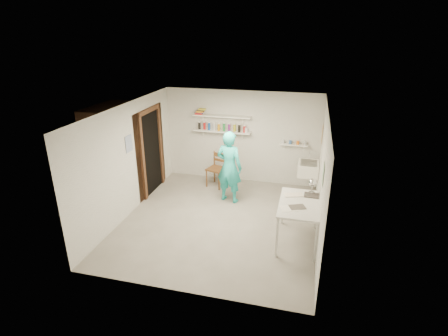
% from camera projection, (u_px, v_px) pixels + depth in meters
% --- Properties ---
extents(floor, '(4.00, 4.50, 0.02)m').
position_uv_depth(floor, '(219.00, 221.00, 7.46)').
color(floor, slate).
rests_on(floor, ground).
extents(ceiling, '(4.00, 4.50, 0.02)m').
position_uv_depth(ceiling, '(219.00, 109.00, 6.57)').
color(ceiling, silver).
rests_on(ceiling, wall_back).
extents(wall_back, '(4.00, 0.02, 2.40)m').
position_uv_depth(wall_back, '(241.00, 137.00, 9.05)').
color(wall_back, silver).
rests_on(wall_back, ground).
extents(wall_front, '(4.00, 0.02, 2.40)m').
position_uv_depth(wall_front, '(179.00, 225.00, 4.98)').
color(wall_front, silver).
rests_on(wall_front, ground).
extents(wall_left, '(0.02, 4.50, 2.40)m').
position_uv_depth(wall_left, '(129.00, 160.00, 7.47)').
color(wall_left, silver).
rests_on(wall_left, ground).
extents(wall_right, '(0.02, 4.50, 2.40)m').
position_uv_depth(wall_right, '(322.00, 178.00, 6.56)').
color(wall_right, silver).
rests_on(wall_right, ground).
extents(doorway_recess, '(0.02, 0.90, 2.00)m').
position_uv_depth(doorway_recess, '(151.00, 153.00, 8.49)').
color(doorway_recess, black).
rests_on(doorway_recess, wall_left).
extents(corridor_box, '(1.40, 1.50, 2.10)m').
position_uv_depth(corridor_box, '(125.00, 149.00, 8.63)').
color(corridor_box, brown).
rests_on(corridor_box, ground).
extents(door_lintel, '(0.06, 1.05, 0.10)m').
position_uv_depth(door_lintel, '(149.00, 110.00, 8.09)').
color(door_lintel, brown).
rests_on(door_lintel, wall_left).
extents(door_jamb_near, '(0.06, 0.10, 2.00)m').
position_uv_depth(door_jamb_near, '(143.00, 160.00, 8.03)').
color(door_jamb_near, brown).
rests_on(door_jamb_near, ground).
extents(door_jamb_far, '(0.06, 0.10, 2.00)m').
position_uv_depth(door_jamb_far, '(160.00, 147.00, 8.93)').
color(door_jamb_far, brown).
rests_on(door_jamb_far, ground).
extents(shelf_lower, '(1.50, 0.22, 0.03)m').
position_uv_depth(shelf_lower, '(222.00, 131.00, 8.99)').
color(shelf_lower, white).
rests_on(shelf_lower, wall_back).
extents(shelf_upper, '(1.50, 0.22, 0.03)m').
position_uv_depth(shelf_upper, '(222.00, 116.00, 8.84)').
color(shelf_upper, white).
rests_on(shelf_upper, wall_back).
extents(ledge_shelf, '(0.70, 0.14, 0.03)m').
position_uv_depth(ledge_shelf, '(294.00, 145.00, 8.69)').
color(ledge_shelf, white).
rests_on(ledge_shelf, wall_back).
extents(poster_left, '(0.01, 0.28, 0.36)m').
position_uv_depth(poster_left, '(129.00, 144.00, 7.38)').
color(poster_left, '#334C7F').
rests_on(poster_left, wall_left).
extents(poster_right_a, '(0.01, 0.34, 0.42)m').
position_uv_depth(poster_right_a, '(322.00, 134.00, 8.05)').
color(poster_right_a, '#995933').
rests_on(poster_right_a, wall_right).
extents(poster_right_b, '(0.01, 0.30, 0.38)m').
position_uv_depth(poster_right_b, '(323.00, 174.00, 5.96)').
color(poster_right_b, '#3F724C').
rests_on(poster_right_b, wall_right).
extents(belfast_sink, '(0.48, 0.60, 0.30)m').
position_uv_depth(belfast_sink, '(308.00, 169.00, 8.33)').
color(belfast_sink, white).
rests_on(belfast_sink, wall_right).
extents(man, '(0.70, 0.54, 1.71)m').
position_uv_depth(man, '(229.00, 167.00, 8.02)').
color(man, '#25B9B6').
rests_on(man, ground).
extents(wall_clock, '(0.31, 0.10, 0.31)m').
position_uv_depth(wall_clock, '(229.00, 152.00, 8.12)').
color(wall_clock, beige).
rests_on(wall_clock, man).
extents(wooden_chair, '(0.55, 0.54, 0.94)m').
position_uv_depth(wooden_chair, '(217.00, 169.00, 8.92)').
color(wooden_chair, brown).
rests_on(wooden_chair, ground).
extents(work_table, '(0.74, 1.24, 0.83)m').
position_uv_depth(work_table, '(298.00, 222.00, 6.58)').
color(work_table, silver).
rests_on(work_table, ground).
extents(desk_lamp, '(0.15, 0.15, 0.15)m').
position_uv_depth(desk_lamp, '(313.00, 182.00, 6.74)').
color(desk_lamp, silver).
rests_on(desk_lamp, work_table).
extents(spray_cans, '(1.32, 0.06, 0.17)m').
position_uv_depth(spray_cans, '(222.00, 128.00, 8.95)').
color(spray_cans, black).
rests_on(spray_cans, shelf_lower).
extents(book_stack, '(0.26, 0.14, 0.14)m').
position_uv_depth(book_stack, '(200.00, 112.00, 8.94)').
color(book_stack, red).
rests_on(book_stack, shelf_upper).
extents(ledge_pots, '(0.48, 0.07, 0.09)m').
position_uv_depth(ledge_pots, '(294.00, 142.00, 8.67)').
color(ledge_pots, silver).
rests_on(ledge_pots, ledge_shelf).
extents(papers, '(0.30, 0.22, 0.02)m').
position_uv_depth(papers, '(300.00, 203.00, 6.42)').
color(papers, silver).
rests_on(papers, work_table).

